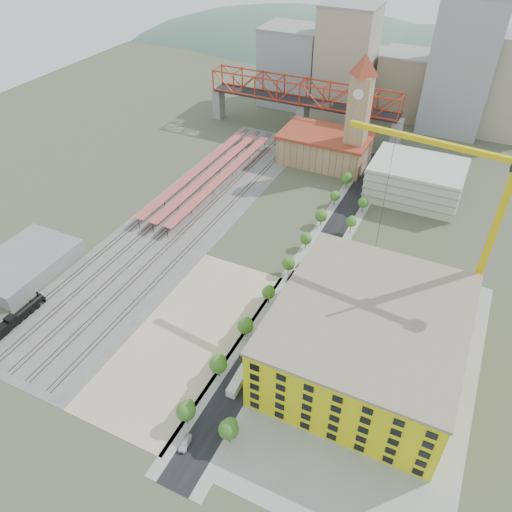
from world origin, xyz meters
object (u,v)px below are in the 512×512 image
at_px(construction_building, 367,338).
at_px(site_trailer_b, 267,334).
at_px(tower_crane, 484,210).
at_px(site_trailer_a, 238,381).
at_px(site_trailer_c, 284,307).
at_px(clock_tower, 360,104).
at_px(car_0, 185,443).
at_px(site_trailer_d, 292,294).
at_px(locomotive, 20,315).

xyz_separation_m(construction_building, site_trailer_b, (-26.00, -2.85, -8.05)).
bearing_deg(tower_crane, site_trailer_a, -132.29).
height_order(site_trailer_b, site_trailer_c, site_trailer_b).
xyz_separation_m(clock_tower, car_0, (5.00, -139.99, -27.92)).
height_order(tower_crane, site_trailer_d, tower_crane).
distance_m(locomotive, site_trailer_a, 66.37).
relative_size(locomotive, tower_crane, 0.34).
xyz_separation_m(site_trailer_d, car_0, (-3.00, -54.96, -0.64)).
distance_m(tower_crane, site_trailer_b, 63.61).
bearing_deg(site_trailer_a, car_0, -100.36).
bearing_deg(tower_crane, site_trailer_c, -156.85).
relative_size(clock_tower, site_trailer_b, 5.24).
distance_m(construction_building, site_trailer_a, 33.85).
height_order(locomotive, tower_crane, tower_crane).
distance_m(construction_building, locomotive, 96.20).
height_order(construction_building, site_trailer_a, construction_building).
relative_size(locomotive, site_trailer_c, 2.11).
bearing_deg(car_0, site_trailer_d, 77.89).
height_order(clock_tower, locomotive, clock_tower).
relative_size(site_trailer_d, car_0, 2.28).
distance_m(site_trailer_a, site_trailer_d, 35.03).
distance_m(site_trailer_a, site_trailer_c, 29.27).
xyz_separation_m(construction_building, locomotive, (-92.00, -27.08, -7.58)).
distance_m(construction_building, site_trailer_c, 28.75).
bearing_deg(clock_tower, tower_crane, -54.46).
xyz_separation_m(clock_tower, tower_crane, (51.56, -72.18, 7.42)).
xyz_separation_m(site_trailer_a, car_0, (-3.00, -19.93, -0.46)).
relative_size(tower_crane, site_trailer_c, 6.31).
relative_size(locomotive, site_trailer_d, 1.89).
relative_size(clock_tower, site_trailer_d, 5.01).
bearing_deg(site_trailer_a, clock_tower, 92.02).
bearing_deg(clock_tower, site_trailer_a, -86.19).
bearing_deg(site_trailer_d, tower_crane, 6.97).
bearing_deg(tower_crane, site_trailer_b, -144.85).
distance_m(clock_tower, car_0, 142.84).
height_order(locomotive, car_0, locomotive).
relative_size(locomotive, car_0, 4.30).
height_order(locomotive, site_trailer_c, locomotive).
distance_m(construction_building, tower_crane, 42.37).
distance_m(locomotive, site_trailer_d, 78.25).
distance_m(site_trailer_c, site_trailer_d, 5.77).
relative_size(tower_crane, site_trailer_a, 6.45).
bearing_deg(car_0, construction_building, 45.08).
relative_size(locomotive, site_trailer_a, 2.16).
bearing_deg(clock_tower, site_trailer_b, -85.55).
bearing_deg(clock_tower, site_trailer_c, -84.97).
height_order(site_trailer_c, car_0, site_trailer_c).
distance_m(site_trailer_a, site_trailer_b, 17.22).
relative_size(site_trailer_b, site_trailer_c, 1.07).
xyz_separation_m(site_trailer_b, site_trailer_d, (0.00, 17.81, 0.06)).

